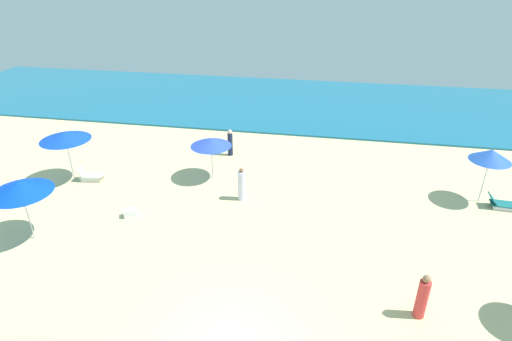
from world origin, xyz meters
The scene contains 11 objects.
ocean centered at (0.00, 23.31, 0.06)m, with size 60.00×13.37×0.12m, color #1A6586.
umbrella_0 centered at (-10.28, 8.67, 2.46)m, with size 2.44×2.44×2.66m.
lounge_chair_0_0 centered at (-9.43, 8.82, 0.27)m, with size 1.26×0.73×0.69m.
umbrella_1 centered at (-9.13, 3.83, 2.40)m, with size 2.43×2.43×2.65m.
umbrella_2 centered at (-3.30, 10.20, 2.00)m, with size 2.07×2.07×2.19m.
umbrella_4 centered at (9.70, 10.19, 2.39)m, with size 1.81×1.81×2.67m.
lounge_chair_4_0 centered at (10.61, 9.73, 0.23)m, with size 1.51×0.72×0.63m.
beachgoer_0 centered at (-3.05, 13.11, 0.76)m, with size 0.29×0.29×1.57m.
beachgoer_1 centered at (5.74, 2.29, 0.78)m, with size 0.42×0.42×1.66m.
beachgoer_2 centered at (-1.36, 8.37, 0.76)m, with size 0.49×0.49×1.64m.
cooler_box_0 centered at (-5.93, 6.03, 0.19)m, with size 0.55×0.39×0.38m, color white.
Camera 1 is at (2.34, -8.27, 10.31)m, focal length 29.20 mm.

